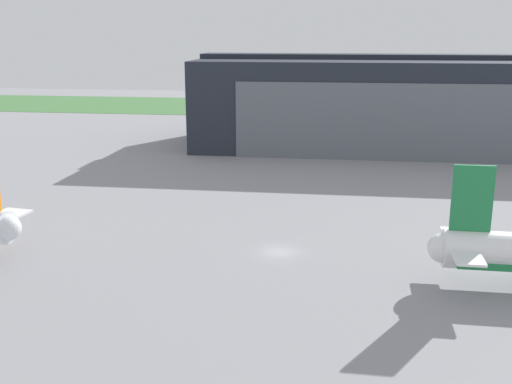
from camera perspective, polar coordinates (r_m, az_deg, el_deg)
name	(u,v)px	position (r m, az deg, el deg)	size (l,w,h in m)	color
ground_plane	(279,252)	(79.35, 2.19, -5.59)	(440.00, 440.00, 0.00)	gray
grass_field_strip	(322,108)	(234.01, 6.16, 7.81)	(440.00, 56.00, 0.08)	#42733E
maintenance_hangar	(395,102)	(156.43, 12.84, 8.13)	(96.08, 39.94, 22.35)	#232833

